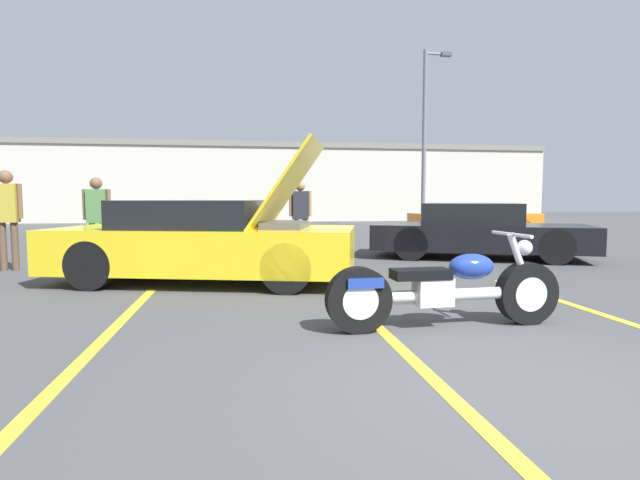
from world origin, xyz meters
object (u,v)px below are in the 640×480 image
parked_car_left_row (179,228)px  spectator_by_show_car (97,213)px  parked_car_mid_row (477,232)px  light_pole (426,131)px  spectator_near_motorcycle (7,211)px  spectator_midground (300,211)px  parked_car_right_row (473,220)px  motorcycle (445,290)px  show_car_hood_open (206,242)px

parked_car_left_row → spectator_by_show_car: (-1.13, -3.10, 0.47)m
parked_car_mid_row → light_pole: bearing=98.4°
parked_car_left_row → spectator_near_motorcycle: 4.41m
light_pole → spectator_near_motorcycle: bearing=-137.6°
spectator_midground → parked_car_mid_row: bearing=-19.3°
parked_car_mid_row → spectator_midground: spectator_midground is taller
light_pole → spectator_near_motorcycle: size_ratio=4.17×
spectator_midground → spectator_near_motorcycle: bearing=-161.7°
parked_car_left_row → parked_car_right_row: bearing=5.8°
light_pole → spectator_by_show_car: size_ratio=4.42×
motorcycle → show_car_hood_open: bearing=126.6°
parked_car_right_row → spectator_midground: 7.50m
motorcycle → spectator_by_show_car: 7.28m
spectator_near_motorcycle → spectator_midground: size_ratio=1.07×
parked_car_mid_row → spectator_by_show_car: 7.83m
motorcycle → spectator_midground: 6.87m
light_pole → show_car_hood_open: 15.57m
show_car_hood_open → spectator_near_motorcycle: bearing=167.9°
show_car_hood_open → spectator_midground: 4.10m
light_pole → spectator_midground: size_ratio=4.44×
motorcycle → spectator_midground: spectator_midground is taller
motorcycle → show_car_hood_open: (-2.57, 3.18, 0.25)m
show_car_hood_open → spectator_by_show_car: show_car_hood_open is taller
parked_car_mid_row → parked_car_right_row: size_ratio=1.17×
motorcycle → spectator_by_show_car: bearing=128.9°
show_car_hood_open → spectator_by_show_car: size_ratio=2.87×
parked_car_right_row → parked_car_left_row: size_ratio=0.96×
spectator_by_show_car → parked_car_left_row: bearing=69.9°
spectator_by_show_car → spectator_midground: bearing=18.2°
parked_car_right_row → spectator_midground: spectator_midground is taller
motorcycle → parked_car_left_row: (-3.65, 8.56, 0.16)m
parked_car_mid_row → spectator_near_motorcycle: spectator_near_motorcycle is taller
parked_car_right_row → motorcycle: bearing=-122.6°
spectator_midground → light_pole: bearing=54.6°
motorcycle → parked_car_right_row: parked_car_right_row is taller
parked_car_right_row → spectator_near_motorcycle: bearing=-158.8°
spectator_by_show_car → spectator_midground: 4.31m
parked_car_mid_row → parked_car_left_row: parked_car_mid_row is taller
show_car_hood_open → parked_car_right_row: show_car_hood_open is taller
parked_car_mid_row → spectator_near_motorcycle: bearing=-153.8°
parked_car_right_row → spectator_by_show_car: spectator_by_show_car is taller
spectator_near_motorcycle → spectator_midground: (5.49, 1.81, -0.08)m
light_pole → parked_car_right_row: size_ratio=1.80×
parked_car_mid_row → parked_car_right_row: (2.54, 5.41, -0.01)m
motorcycle → parked_car_mid_row: parked_car_mid_row is taller
motorcycle → parked_car_right_row: size_ratio=0.59×
parked_car_left_row → spectator_midground: size_ratio=2.58×
show_car_hood_open → parked_car_left_row: show_car_hood_open is taller
light_pole → spectator_midground: 11.54m
spectator_near_motorcycle → spectator_by_show_car: size_ratio=1.06×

